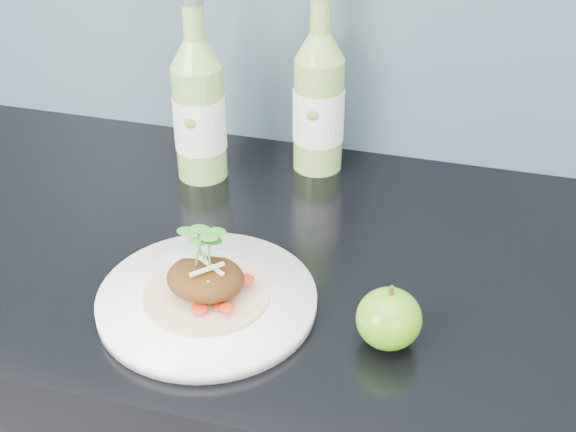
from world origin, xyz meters
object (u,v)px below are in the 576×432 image
(cider_bottle_left, at_px, (199,110))
(cider_bottle_right, at_px, (319,103))
(dinner_plate, at_px, (207,301))
(green_apple, at_px, (389,319))

(cider_bottle_left, xyz_separation_m, cider_bottle_right, (0.16, 0.07, 0.00))
(dinner_plate, relative_size, cider_bottle_left, 0.93)
(dinner_plate, height_order, cider_bottle_right, cider_bottle_right)
(dinner_plate, xyz_separation_m, cider_bottle_right, (0.05, 0.35, 0.10))
(green_apple, xyz_separation_m, cider_bottle_left, (-0.32, 0.29, 0.07))
(dinner_plate, distance_m, cider_bottle_right, 0.37)
(cider_bottle_left, distance_m, cider_bottle_right, 0.17)
(cider_bottle_right, bearing_deg, dinner_plate, -114.56)
(green_apple, bearing_deg, cider_bottle_left, 137.78)
(green_apple, distance_m, cider_bottle_right, 0.40)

